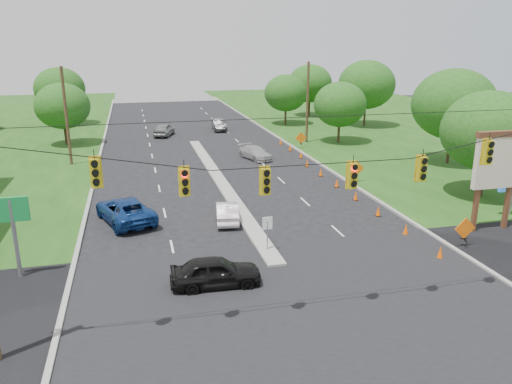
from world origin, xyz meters
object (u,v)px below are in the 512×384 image
object	(u,v)px
pylon_sign	(499,166)
black_sedan	(216,272)
white_sedan	(227,212)
blue_pickup	(125,210)

from	to	relation	value
pylon_sign	black_sedan	size ratio (longest dim) A/B	1.44
white_sedan	blue_pickup	xyz separation A→B (m)	(-6.32, 1.47, 0.15)
blue_pickup	pylon_sign	bearing A→B (deg)	144.63
white_sedan	pylon_sign	bearing A→B (deg)	169.52
black_sedan	white_sedan	bearing A→B (deg)	-11.62
black_sedan	blue_pickup	size ratio (longest dim) A/B	0.75
white_sedan	blue_pickup	size ratio (longest dim) A/B	0.68
black_sedan	white_sedan	world-z (taller)	black_sedan
pylon_sign	blue_pickup	xyz separation A→B (m)	(-21.84, 6.68, -3.22)
pylon_sign	white_sedan	size ratio (longest dim) A/B	1.59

